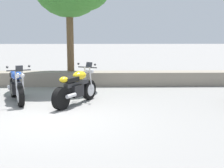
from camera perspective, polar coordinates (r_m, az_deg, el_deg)
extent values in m
plane|color=gray|center=(7.36, -12.03, -6.59)|extent=(120.00, 120.00, 0.00)
cube|color=gray|center=(11.95, -7.79, 1.06)|extent=(36.00, 0.80, 0.55)
cylinder|color=black|center=(8.72, -17.36, -2.19)|extent=(0.38, 0.62, 0.62)
cylinder|color=black|center=(10.13, -18.54, -0.67)|extent=(0.42, 0.64, 0.62)
cylinder|color=silver|center=(8.72, -17.36, -2.19)|extent=(0.30, 0.42, 0.38)
cube|color=black|center=(9.46, -18.07, -0.73)|extent=(0.49, 0.57, 0.34)
cube|color=#2D2D30|center=(9.33, -18.05, 0.38)|extent=(0.58, 1.06, 0.12)
ellipsoid|color=#2347A8|center=(9.15, -17.99, 1.61)|extent=(0.52, 0.61, 0.26)
cube|color=black|center=(9.63, -18.36, 1.60)|extent=(0.47, 0.62, 0.12)
ellipsoid|color=#2347A8|center=(9.92, -18.59, 2.04)|extent=(0.32, 0.35, 0.16)
cylinder|color=#2D2D30|center=(8.69, -17.67, 2.56)|extent=(0.62, 0.30, 0.04)
sphere|color=silver|center=(8.58, -17.04, 1.56)|extent=(0.13, 0.13, 0.13)
sphere|color=silver|center=(8.56, -17.96, 1.50)|extent=(0.13, 0.13, 0.13)
cube|color=#26282D|center=(8.59, -17.60, 2.89)|extent=(0.22, 0.17, 0.18)
cylinder|color=silver|center=(9.87, -19.30, -0.68)|extent=(0.26, 0.39, 0.11)
cylinder|color=silver|center=(8.71, -16.93, 0.22)|extent=(0.11, 0.17, 0.73)
cylinder|color=silver|center=(8.69, -18.11, 0.14)|extent=(0.11, 0.17, 0.73)
sphere|color=#2D2D30|center=(8.76, -15.80, 3.36)|extent=(0.07, 0.07, 0.07)
sphere|color=#2D2D30|center=(8.68, -19.71, 3.11)|extent=(0.07, 0.07, 0.07)
cylinder|color=black|center=(9.25, -4.49, -1.13)|extent=(0.42, 0.61, 0.62)
cylinder|color=black|center=(8.09, -9.87, -2.79)|extent=(0.45, 0.63, 0.62)
cylinder|color=silver|center=(9.25, -4.49, -1.13)|extent=(0.32, 0.41, 0.38)
cube|color=black|center=(8.60, -7.20, -1.31)|extent=(0.51, 0.57, 0.34)
cube|color=#2D2D30|center=(8.65, -6.85, 0.10)|extent=(0.65, 1.03, 0.12)
ellipsoid|color=yellow|center=(8.74, -6.33, 1.66)|extent=(0.55, 0.62, 0.26)
cube|color=black|center=(8.35, -8.14, 0.85)|extent=(0.50, 0.62, 0.12)
ellipsoid|color=yellow|center=(8.11, -9.37, 0.84)|extent=(0.33, 0.35, 0.16)
cylinder|color=#2D2D30|center=(9.08, -4.82, 3.26)|extent=(0.60, 0.35, 0.04)
sphere|color=silver|center=(9.25, -4.71, 2.50)|extent=(0.13, 0.13, 0.13)
sphere|color=silver|center=(9.18, -3.97, 2.45)|extent=(0.13, 0.13, 0.13)
cube|color=#26282D|center=(9.16, -4.49, 3.69)|extent=(0.22, 0.18, 0.18)
cylinder|color=silver|center=(8.17, -7.97, -2.26)|extent=(0.28, 0.39, 0.11)
cylinder|color=silver|center=(9.21, -5.13, 1.08)|extent=(0.12, 0.16, 0.73)
cylinder|color=silver|center=(9.11, -4.17, 1.00)|extent=(0.12, 0.16, 0.73)
sphere|color=#2D2D30|center=(9.20, -6.55, 3.94)|extent=(0.07, 0.07, 0.07)
sphere|color=#2D2D30|center=(8.88, -3.32, 3.78)|extent=(0.07, 0.07, 0.07)
cylinder|color=brown|center=(12.05, -8.13, 8.45)|extent=(0.28, 0.28, 2.52)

